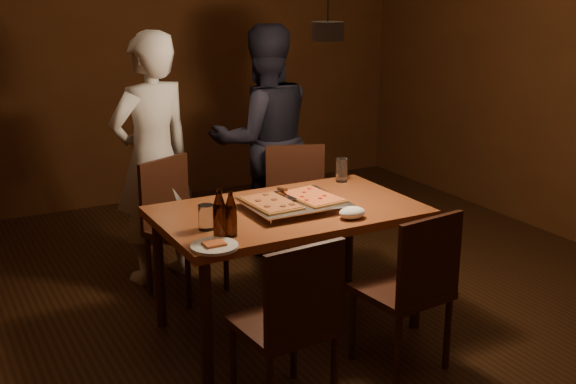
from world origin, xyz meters
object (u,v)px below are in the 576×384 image
diner_dark (264,140)px  pendant_lamp (328,29)px  chair_far_right (297,198)px  beer_bottle_b (231,214)px  chair_far_left (177,214)px  pizza_tray (293,205)px  plate_slice (214,246)px  diner_white (152,159)px  chair_near_right (413,278)px  chair_near_left (292,312)px  dining_table (288,221)px  beer_bottle_a (219,214)px

diner_dark → pendant_lamp: bearing=85.7°
chair_far_right → beer_bottle_b: beer_bottle_b is taller
chair_far_left → beer_bottle_b: size_ratio=2.33×
pizza_tray → plate_slice: size_ratio=2.31×
diner_dark → diner_white: bearing=16.8°
pizza_tray → chair_near_right: bearing=-68.2°
chair_near_right → diner_white: 2.04m
chair_far_left → pendant_lamp: size_ratio=0.51×
chair_near_left → diner_dark: size_ratio=0.28×
chair_far_right → plate_slice: bearing=67.6°
chair_far_left → chair_far_right: 0.87m
chair_far_left → pizza_tray: bearing=90.8°
chair_near_right → diner_white: bearing=106.2°
dining_table → chair_far_left: size_ratio=2.69×
dining_table → chair_near_left: (-0.41, -0.80, -0.14)m
diner_dark → pizza_tray: bearing=77.6°
beer_bottle_b → diner_dark: size_ratio=0.14×
pizza_tray → beer_bottle_a: bearing=-157.6°
chair_near_left → beer_bottle_b: 0.64m
dining_table → pendant_lamp: size_ratio=1.36×
diner_dark → dining_table: bearing=76.3°
diner_dark → beer_bottle_b: bearing=65.1°
chair_far_left → plate_slice: 1.26m
dining_table → chair_far_right: size_ratio=2.76×
beer_bottle_b → chair_near_left: bearing=-83.0°
chair_near_left → diner_white: diner_white is taller
beer_bottle_a → beer_bottle_b: bearing=-7.4°
dining_table → diner_dark: 1.37m
chair_far_right → chair_near_left: same height
chair_near_left → pizza_tray: chair_near_left is taller
chair_far_left → beer_bottle_a: 1.16m
beer_bottle_b → plate_slice: bearing=-141.4°
plate_slice → chair_near_right: bearing=-21.4°
dining_table → beer_bottle_b: 0.58m
chair_near_left → plate_slice: (-0.21, 0.42, 0.22)m
dining_table → chair_near_right: (0.33, -0.75, -0.14)m
pendant_lamp → beer_bottle_a: bearing=-164.8°
dining_table → beer_bottle_a: size_ratio=5.80×
chair_near_left → diner_dark: (0.89, 2.07, 0.32)m
beer_bottle_b → diner_dark: (0.95, 1.54, -0.01)m
chair_far_right → diner_dark: 0.59m
chair_far_left → chair_near_right: size_ratio=1.15×
chair_near_left → chair_near_right: 0.75m
pizza_tray → beer_bottle_a: 0.62m
chair_far_left → beer_bottle_a: size_ratio=2.16×
chair_far_left → pizza_tray: 0.98m
pizza_tray → diner_dark: (0.45, 1.29, 0.08)m
chair_near_left → beer_bottle_b: size_ratio=2.02×
dining_table → pendant_lamp: pendant_lamp is taller
dining_table → diner_white: bearing=111.8°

